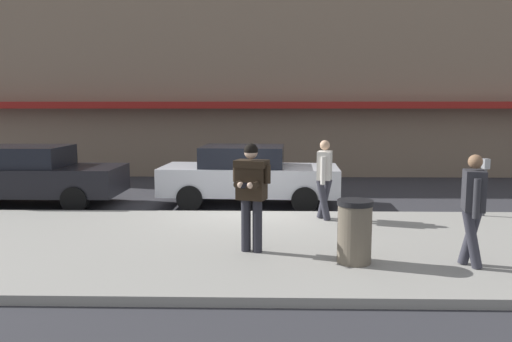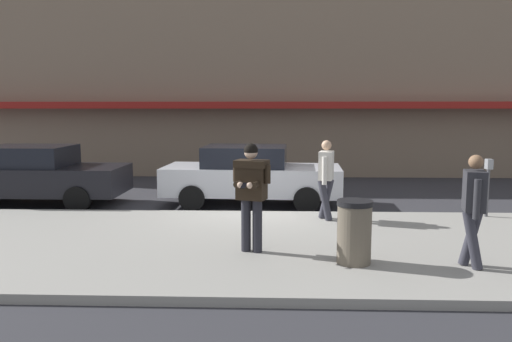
{
  "view_description": "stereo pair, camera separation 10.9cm",
  "coord_description": "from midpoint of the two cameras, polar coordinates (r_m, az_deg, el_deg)",
  "views": [
    {
      "loc": [
        0.42,
        -11.53,
        2.52
      ],
      "look_at": [
        0.24,
        -3.46,
        1.49
      ],
      "focal_mm": 35.0,
      "sensor_mm": 36.0,
      "label": 1
    },
    {
      "loc": [
        0.53,
        -11.52,
        2.52
      ],
      "look_at": [
        0.24,
        -3.46,
        1.49
      ],
      "focal_mm": 35.0,
      "sensor_mm": 36.0,
      "label": 2
    }
  ],
  "objects": [
    {
      "name": "sidewalk",
      "position": [
        9.03,
        4.65,
        -8.49
      ],
      "size": [
        32.0,
        5.3,
        0.14
      ],
      "primitive_type": "cube",
      "color": "#99968E",
      "rests_on": "ground"
    },
    {
      "name": "storefront_facade",
      "position": [
        20.2,
        2.89,
        14.89
      ],
      "size": [
        28.0,
        4.7,
        10.42
      ],
      "color": "#84705B",
      "rests_on": "ground"
    },
    {
      "name": "curb_paint_line",
      "position": [
        11.86,
        3.84,
        -5.0
      ],
      "size": [
        28.0,
        0.12,
        0.01
      ],
      "primitive_type": "cube",
      "color": "silver",
      "rests_on": "ground"
    },
    {
      "name": "trash_bin",
      "position": [
        7.84,
        10.8,
        -6.79
      ],
      "size": [
        0.55,
        0.55,
        0.98
      ],
      "color": "#665B4C",
      "rests_on": "sidewalk"
    },
    {
      "name": "pedestrian_with_bag",
      "position": [
        8.09,
        23.19,
        -3.38
      ],
      "size": [
        0.39,
        0.71,
        1.7
      ],
      "color": "#33333D",
      "rests_on": "sidewalk"
    },
    {
      "name": "man_texting_on_phone",
      "position": [
        8.15,
        -0.92,
        -1.68
      ],
      "size": [
        0.62,
        0.64,
        1.81
      ],
      "color": "#23232B",
      "rests_on": "sidewalk"
    },
    {
      "name": "ground_plane",
      "position": [
        11.81,
        -1.03,
        -5.05
      ],
      "size": [
        80.0,
        80.0,
        0.0
      ],
      "primitive_type": "plane",
      "color": "#333338"
    },
    {
      "name": "parked_sedan_mid",
      "position": [
        12.85,
        -1.13,
        -0.46
      ],
      "size": [
        4.59,
        2.11,
        1.54
      ],
      "color": "silver",
      "rests_on": "ground"
    },
    {
      "name": "pedestrian_in_light_coat",
      "position": [
        10.68,
        7.53,
        -0.4
      ],
      "size": [
        0.39,
        0.59,
        1.7
      ],
      "color": "#33333D",
      "rests_on": "sidewalk"
    },
    {
      "name": "parked_sedan_near",
      "position": [
        14.07,
        -24.48,
        -0.44
      ],
      "size": [
        4.51,
        1.95,
        1.54
      ],
      "color": "black",
      "rests_on": "ground"
    },
    {
      "name": "parking_meter",
      "position": [
        12.0,
        24.46,
        -0.8
      ],
      "size": [
        0.12,
        0.18,
        1.27
      ],
      "color": "#4C4C51",
      "rests_on": "sidewalk"
    }
  ]
}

